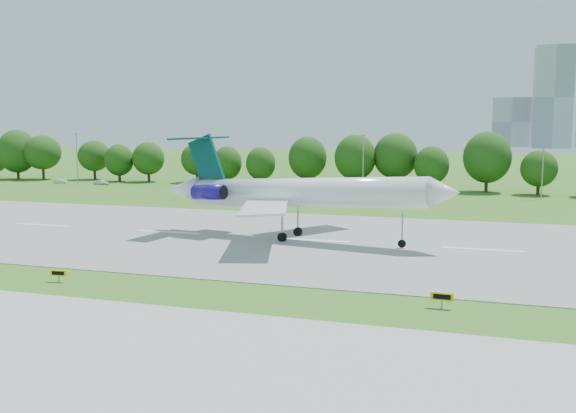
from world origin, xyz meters
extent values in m
plane|color=#35671B|center=(0.00, 0.00, 0.00)|extent=(600.00, 600.00, 0.00)
cube|color=gray|center=(0.00, 25.00, 0.04)|extent=(400.00, 45.00, 0.08)
cylinder|color=#382314|center=(-60.00, 92.00, 1.80)|extent=(0.70, 0.70, 3.60)
sphere|color=#14370D|center=(-60.00, 92.00, 6.20)|extent=(8.40, 8.40, 8.40)
cylinder|color=#382314|center=(-20.00, 92.00, 1.80)|extent=(0.70, 0.70, 3.60)
sphere|color=#14370D|center=(-20.00, 92.00, 6.20)|extent=(8.40, 8.40, 8.40)
cylinder|color=#382314|center=(20.00, 92.00, 1.80)|extent=(0.70, 0.70, 3.60)
sphere|color=#14370D|center=(20.00, 92.00, 6.20)|extent=(8.40, 8.40, 8.40)
cylinder|color=gray|center=(-55.00, 82.00, 6.00)|extent=(0.24, 0.24, 12.00)
cube|color=gray|center=(-55.00, 82.00, 12.10)|extent=(0.90, 0.25, 0.18)
cylinder|color=gray|center=(-20.00, 82.00, 6.00)|extent=(0.24, 0.24, 12.00)
cube|color=gray|center=(-20.00, 82.00, 12.10)|extent=(0.90, 0.25, 0.18)
cylinder|color=gray|center=(15.00, 82.00, 6.00)|extent=(0.24, 0.24, 12.00)
cube|color=gray|center=(15.00, 82.00, 12.10)|extent=(0.90, 0.25, 0.18)
cylinder|color=gray|center=(50.00, 82.00, 6.00)|extent=(0.24, 0.24, 12.00)
cube|color=gray|center=(50.00, 82.00, 12.10)|extent=(0.90, 0.25, 0.18)
cube|color=#B2B2B7|center=(75.00, 380.00, 31.00)|extent=(22.00, 22.00, 62.00)
cube|color=#B2B2B7|center=(52.00, 405.00, 16.00)|extent=(24.00, 24.00, 32.00)
cylinder|color=white|center=(18.84, 25.00, 5.97)|extent=(31.11, 8.11, 5.03)
cone|color=white|center=(35.69, 22.49, 6.77)|extent=(3.94, 4.06, 3.74)
cone|color=white|center=(1.18, 27.63, 5.54)|extent=(5.56, 4.30, 3.82)
cube|color=white|center=(15.96, 18.17, 4.86)|extent=(8.72, 14.25, 0.50)
cube|color=white|center=(18.07, 32.38, 4.86)|extent=(11.64, 13.96, 0.50)
cube|color=#05393B|center=(4.63, 27.12, 9.56)|extent=(5.45, 1.31, 6.99)
cube|color=#05393B|center=(3.62, 27.27, 12.48)|extent=(4.69, 10.13, 0.38)
cylinder|color=navy|center=(6.27, 24.18, 5.70)|extent=(4.64, 2.58, 2.15)
cylinder|color=navy|center=(7.06, 29.45, 5.70)|extent=(4.64, 2.58, 2.15)
cylinder|color=gray|center=(31.02, 23.18, 2.39)|extent=(0.21, 0.21, 3.57)
cylinder|color=black|center=(31.02, 23.18, 0.60)|extent=(0.96, 0.44, 0.92)
cylinder|color=gray|center=(16.48, 23.07, 2.39)|extent=(0.25, 0.25, 3.57)
cylinder|color=black|center=(16.48, 23.07, 0.60)|extent=(1.18, 0.62, 1.13)
cylinder|color=gray|center=(17.15, 27.54, 2.39)|extent=(0.25, 0.25, 3.57)
cylinder|color=black|center=(17.15, 27.54, 0.60)|extent=(1.18, 0.62, 1.13)
cube|color=gray|center=(3.34, -2.19, 0.34)|extent=(0.11, 0.11, 0.69)
cube|color=yellow|center=(3.34, -2.19, 0.84)|extent=(1.58, 0.40, 0.54)
cube|color=black|center=(3.35, -2.30, 0.84)|extent=(1.17, 0.19, 0.34)
cube|color=gray|center=(37.25, -0.35, 0.39)|extent=(0.12, 0.12, 0.79)
cube|color=yellow|center=(37.25, -0.35, 0.96)|extent=(1.81, 0.27, 0.62)
cube|color=black|center=(37.25, -0.47, 0.96)|extent=(1.35, 0.08, 0.39)
imported|color=silver|center=(-60.35, 82.22, 0.53)|extent=(3.40, 2.30, 1.06)
imported|color=white|center=(-48.40, 82.01, 0.62)|extent=(3.75, 1.73, 1.25)
camera|label=1|loc=(40.52, -50.27, 14.20)|focal=40.00mm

